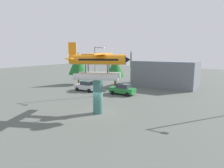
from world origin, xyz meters
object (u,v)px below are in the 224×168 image
tree_east (115,66)px  storefront_building (166,73)px  floatplane_monument (99,64)px  car_near_silver (86,86)px  streetlight_primary (96,68)px  display_pedestal (98,96)px  tree_west (78,63)px  car_mid_green (123,89)px

tree_east → storefront_building: bearing=53.3°
floatplane_monument → car_near_silver: bearing=112.4°
floatplane_monument → streetlight_primary: 8.53m
display_pedestal → tree_west: 20.81m
car_near_silver → storefront_building: 16.39m
car_near_silver → storefront_building: bearing=-129.1°
car_near_silver → tree_west: 8.30m
car_mid_green → tree_west: 13.89m
display_pedestal → tree_east: size_ratio=0.64×
tree_west → storefront_building: bearing=26.4°
car_near_silver → tree_west: size_ratio=0.62×
car_mid_green → tree_west: (-12.84, 3.90, 3.58)m
car_near_silver → tree_east: tree_east is taller
display_pedestal → floatplane_monument: (0.12, 0.05, 3.63)m
streetlight_primary → tree_east: size_ratio=1.24×
storefront_building → tree_west: bearing=-153.6°
car_near_silver → car_mid_green: (6.95, 0.72, 0.00)m
car_mid_green → streetlight_primary: size_ratio=0.55×
tree_west → display_pedestal: bearing=-42.6°
streetlight_primary → floatplane_monument: bearing=-51.6°
car_near_silver → car_mid_green: bearing=-174.1°
floatplane_monument → streetlight_primary: (-5.25, 6.63, -1.15)m
display_pedestal → tree_east: 14.50m
car_mid_green → tree_west: tree_west is taller
car_mid_green → streetlight_primary: (-2.75, -3.39, 3.56)m
tree_east → tree_west: bearing=175.2°
floatplane_monument → car_near_silver: size_ratio=2.38×
tree_west → tree_east: (9.58, -0.81, -0.19)m
car_mid_green → tree_east: size_ratio=0.68×
car_mid_green → tree_east: bearing=-43.5°
car_near_silver → car_mid_green: size_ratio=1.00×
floatplane_monument → car_mid_green: floatplane_monument is taller
display_pedestal → streetlight_primary: 8.78m
display_pedestal → tree_west: size_ratio=0.58×
car_near_silver → floatplane_monument: bearing=135.4°
car_near_silver → storefront_building: (10.28, 12.65, 1.66)m
floatplane_monument → tree_east: 14.38m
display_pedestal → streetlight_primary: streetlight_primary is taller
car_mid_green → storefront_building: bearing=-105.6°
streetlight_primary → tree_east: 6.51m
car_near_silver → tree_east: (3.69, 3.81, 3.39)m
streetlight_primary → tree_west: size_ratio=1.13×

